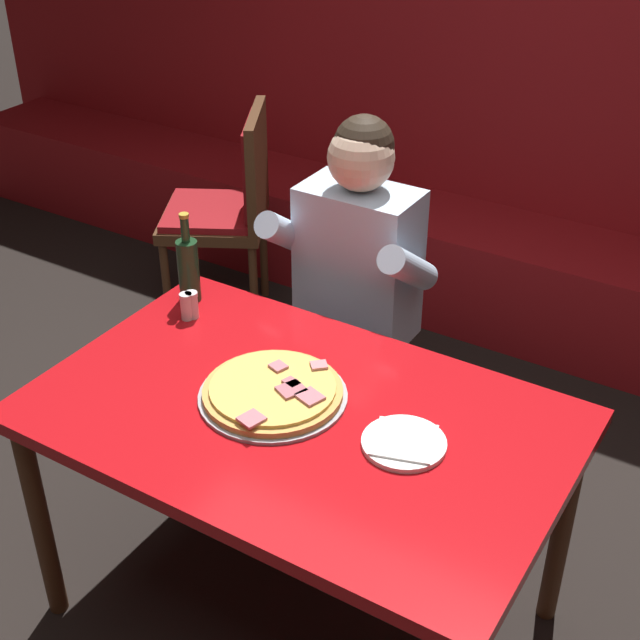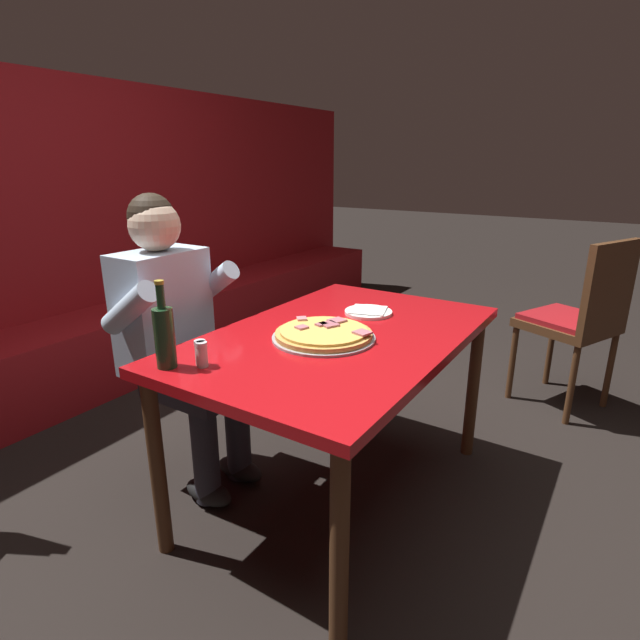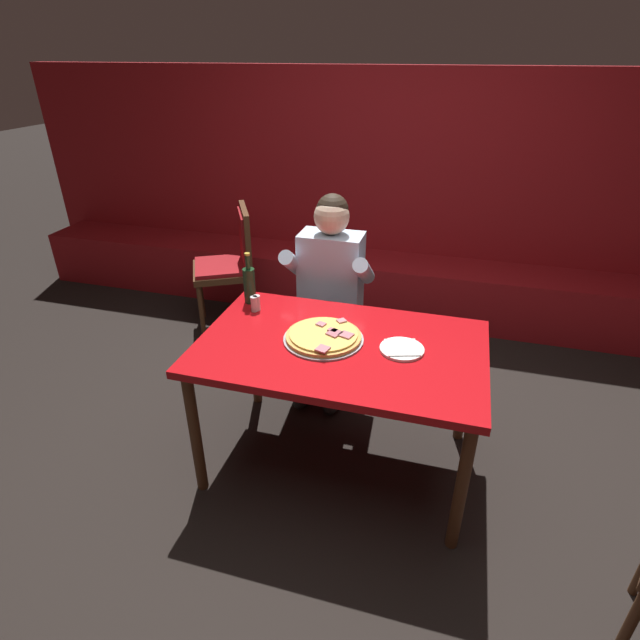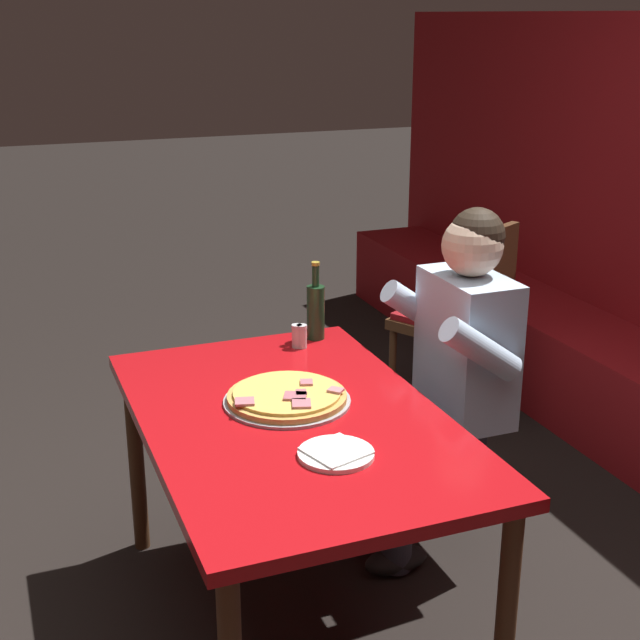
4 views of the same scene
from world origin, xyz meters
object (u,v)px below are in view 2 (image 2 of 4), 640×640
plate_white_paper (368,312)px  shaker_red_pepper_flakes (202,356)px  diner_seated_blue_shirt (178,331)px  beer_bottle (164,335)px  shaker_parmesan (201,354)px  pizza (324,334)px  dining_chair_by_booth (583,313)px  main_dining_table (339,351)px

plate_white_paper → shaker_red_pepper_flakes: (-0.82, 0.18, 0.03)m
plate_white_paper → diner_seated_blue_shirt: 0.83m
beer_bottle → shaker_parmesan: size_ratio=3.40×
beer_bottle → plate_white_paper: bearing=-17.6°
pizza → shaker_parmesan: bearing=154.4°
pizza → dining_chair_by_booth: dining_chair_by_booth is taller
plate_white_paper → beer_bottle: bearing=162.4°
dining_chair_by_booth → shaker_red_pepper_flakes: bearing=154.5°
pizza → beer_bottle: beer_bottle is taller
pizza → diner_seated_blue_shirt: size_ratio=0.31×
pizza → diner_seated_blue_shirt: bearing=103.6°
pizza → main_dining_table: bearing=-10.9°
main_dining_table → beer_bottle: bearing=152.9°
plate_white_paper → shaker_red_pepper_flakes: bearing=167.4°
shaker_red_pepper_flakes → diner_seated_blue_shirt: bearing=56.9°
main_dining_table → shaker_red_pepper_flakes: bearing=158.6°
shaker_parmesan → beer_bottle: bearing=132.0°
plate_white_paper → dining_chair_by_booth: dining_chair_by_booth is taller
plate_white_paper → beer_bottle: 0.94m
main_dining_table → plate_white_paper: size_ratio=6.57×
shaker_red_pepper_flakes → diner_seated_blue_shirt: 0.54m
beer_bottle → shaker_parmesan: 0.13m
shaker_red_pepper_flakes → pizza: bearing=-23.4°
diner_seated_blue_shirt → shaker_red_pepper_flakes: bearing=-123.1°
main_dining_table → diner_seated_blue_shirt: bearing=110.4°
pizza → shaker_red_pepper_flakes: bearing=156.6°
plate_white_paper → diner_seated_blue_shirt: (-0.53, 0.63, -0.05)m
dining_chair_by_booth → beer_bottle: bearing=153.0°
beer_bottle → diner_seated_blue_shirt: 0.52m
plate_white_paper → beer_bottle: beer_bottle is taller
main_dining_table → shaker_parmesan: size_ratio=16.04×
plate_white_paper → shaker_parmesan: shaker_parmesan is taller
shaker_parmesan → dining_chair_by_booth: (1.96, -0.96, -0.20)m
shaker_red_pepper_flakes → diner_seated_blue_shirt: (0.29, 0.44, -0.08)m
diner_seated_blue_shirt → plate_white_paper: bearing=-49.6°
dining_chair_by_booth → plate_white_paper: bearing=146.5°
plate_white_paper → diner_seated_blue_shirt: diner_seated_blue_shirt is taller
pizza → beer_bottle: 0.59m
pizza → diner_seated_blue_shirt: (-0.15, 0.64, -0.06)m
shaker_parmesan → shaker_red_pepper_flakes: bearing=-118.8°
shaker_red_pepper_flakes → shaker_parmesan: (0.01, 0.02, 0.00)m
plate_white_paper → dining_chair_by_booth: size_ratio=0.21×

